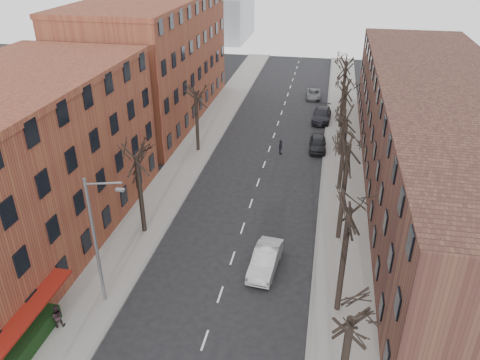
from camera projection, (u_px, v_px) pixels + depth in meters
The scene contains 21 objects.
sidewalk_left at pixel (197, 146), 52.20m from camera, with size 4.00×90.00×0.15m, color gray.
sidewalk_right at pixel (343, 158), 49.50m from camera, with size 4.00×90.00×0.15m, color gray.
building_left_near at pixel (10, 173), 33.42m from camera, with size 12.00×26.00×12.00m, color brown.
building_left_far at pixel (152, 62), 58.10m from camera, with size 12.00×28.00×14.00m, color brown.
building_right at pixel (440, 139), 41.51m from camera, with size 12.00×50.00×10.00m, color #523226.
awning_left at pixel (40, 343), 27.32m from camera, with size 1.20×7.00×0.15m, color maroon.
hedge at pixel (26, 347), 26.16m from camera, with size 0.80×6.00×1.00m, color black.
tree_right_b at pixel (337, 310), 29.66m from camera, with size 5.20×5.20×10.80m, color black, non-canonical shape.
tree_right_c at pixel (338, 239), 36.60m from camera, with size 5.20×5.20×11.60m, color black, non-canonical shape.
tree_right_d at pixel (339, 190), 43.54m from camera, with size 5.20×5.20×10.00m, color black, non-canonical shape.
tree_right_e at pixel (339, 154), 50.47m from camera, with size 5.20×5.20×10.80m, color black, non-canonical shape.
tree_right_f at pixel (340, 128), 57.41m from camera, with size 5.20×5.20×11.60m, color black, non-canonical shape.
tree_left_a at pixel (145, 232), 37.42m from camera, with size 5.20×5.20×9.50m, color black, non-canonical shape.
tree_left_b at pixel (198, 151), 51.30m from camera, with size 5.20×5.20×9.50m, color black, non-canonical shape.
streetlight at pixel (97, 238), 28.04m from camera, with size 2.45×0.22×9.03m.
silver_sedan at pixel (265, 260), 32.94m from camera, with size 1.68×4.81×1.58m, color #A5A9AC.
parked_car_near at pixel (318, 143), 51.20m from camera, with size 1.79×4.46×1.52m, color black.
parked_car_mid at pixel (322, 115), 59.16m from camera, with size 2.22×5.45×1.58m, color black.
parked_car_far at pixel (314, 94), 67.37m from camera, with size 1.98×4.30×1.20m, color #5C5F64.
pedestrian_b at pixel (57, 316), 27.92m from camera, with size 0.76×0.59×1.57m, color black.
pedestrian_crossing at pixel (280, 147), 50.15m from camera, with size 0.97×0.40×1.66m, color black.
Camera 1 is at (5.82, -11.09, 21.20)m, focal length 35.00 mm.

